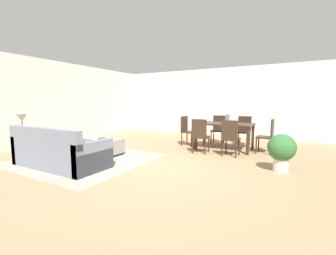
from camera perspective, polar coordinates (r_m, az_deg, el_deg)
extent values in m
plane|color=#9E7A56|center=(4.90, -2.19, -9.68)|extent=(10.80, 10.80, 0.00)
cube|color=silver|center=(9.35, 13.98, 6.21)|extent=(9.00, 0.12, 2.70)
cube|color=silver|center=(8.29, -28.01, 5.63)|extent=(0.12, 11.00, 2.70)
cube|color=gray|center=(5.79, -20.34, -7.53)|extent=(3.00, 2.80, 0.01)
cube|color=slate|center=(5.36, -25.34, -6.58)|extent=(2.10, 0.92, 0.42)
cube|color=slate|center=(5.08, -29.05, -2.54)|extent=(2.10, 0.16, 0.44)
cube|color=slate|center=(6.16, -30.72, -4.30)|extent=(0.14, 0.92, 0.62)
cube|color=slate|center=(4.60, -18.21, -7.11)|extent=(0.14, 0.92, 0.62)
cube|color=slate|center=(5.74, -30.16, -2.17)|extent=(0.34, 0.11, 0.34)
cube|color=beige|center=(5.39, -27.90, -2.50)|extent=(0.35, 0.11, 0.35)
cube|color=tan|center=(5.06, -25.33, -2.87)|extent=(0.36, 0.11, 0.36)
cube|color=gray|center=(4.73, -22.53, -3.48)|extent=(0.34, 0.10, 0.34)
cube|color=gray|center=(6.15, -16.17, -4.33)|extent=(1.05, 0.54, 0.35)
cylinder|color=#332319|center=(6.68, -17.66, -5.35)|extent=(0.05, 0.05, 0.06)
cylinder|color=#332319|center=(6.03, -11.40, -6.42)|extent=(0.05, 0.05, 0.06)
cylinder|color=#332319|center=(6.39, -20.55, -5.98)|extent=(0.05, 0.05, 0.06)
cylinder|color=#332319|center=(5.72, -14.29, -7.23)|extent=(0.05, 0.05, 0.06)
cube|color=brown|center=(6.43, -32.77, -1.87)|extent=(0.40, 0.40, 0.03)
cylinder|color=brown|center=(6.69, -32.04, -3.96)|extent=(0.04, 0.04, 0.53)
cylinder|color=brown|center=(6.40, -30.56, -4.31)|extent=(0.04, 0.04, 0.53)
cylinder|color=brown|center=(6.54, -34.64, -4.35)|extent=(0.04, 0.04, 0.53)
cylinder|color=brown|center=(6.24, -33.25, -4.73)|extent=(0.04, 0.04, 0.53)
cylinder|color=brown|center=(6.42, -32.79, -1.63)|extent=(0.16, 0.16, 0.02)
cylinder|color=brown|center=(6.40, -32.88, -0.10)|extent=(0.02, 0.02, 0.32)
cone|color=beige|center=(6.38, -33.02, 2.13)|extent=(0.26, 0.26, 0.18)
cube|color=#332319|center=(6.68, 14.02, 0.92)|extent=(1.59, 0.94, 0.04)
cube|color=#332319|center=(7.33, 9.23, -1.48)|extent=(0.07, 0.07, 0.72)
cube|color=#332319|center=(6.98, 20.65, -2.21)|extent=(0.07, 0.07, 0.72)
cube|color=#332319|center=(6.57, 6.79, -2.36)|extent=(0.07, 0.07, 0.72)
cube|color=#332319|center=(6.17, 19.51, -3.26)|extent=(0.07, 0.07, 0.72)
cube|color=#332319|center=(6.12, 8.32, -2.38)|extent=(0.42, 0.42, 0.04)
cube|color=#332319|center=(5.91, 7.84, -0.18)|extent=(0.40, 0.06, 0.47)
cylinder|color=#332319|center=(6.36, 7.28, -4.07)|extent=(0.04, 0.04, 0.41)
cylinder|color=#332319|center=(6.27, 10.24, -4.28)|extent=(0.04, 0.04, 0.41)
cylinder|color=#332319|center=(6.05, 6.26, -4.61)|extent=(0.04, 0.04, 0.41)
cylinder|color=#332319|center=(5.95, 9.37, -4.85)|extent=(0.04, 0.04, 0.41)
cube|color=#332319|center=(5.92, 15.65, -2.84)|extent=(0.41, 0.41, 0.04)
cube|color=#332319|center=(5.72, 15.27, -0.58)|extent=(0.40, 0.05, 0.47)
cylinder|color=#332319|center=(6.17, 14.46, -4.56)|extent=(0.04, 0.04, 0.41)
cylinder|color=#332319|center=(6.09, 17.55, -4.81)|extent=(0.04, 0.04, 0.41)
cylinder|color=#332319|center=(5.85, 13.54, -5.14)|extent=(0.04, 0.04, 0.41)
cylinder|color=#332319|center=(5.76, 16.79, -5.41)|extent=(0.04, 0.04, 0.41)
cube|color=#332319|center=(7.52, 12.45, -0.81)|extent=(0.42, 0.42, 0.04)
cube|color=#332319|center=(7.66, 12.80, 1.24)|extent=(0.40, 0.06, 0.47)
cylinder|color=#332319|center=(7.35, 13.39, -2.77)|extent=(0.04, 0.04, 0.41)
cylinder|color=#332319|center=(7.43, 10.83, -2.62)|extent=(0.04, 0.04, 0.41)
cylinder|color=#332319|center=(7.68, 13.94, -2.40)|extent=(0.04, 0.04, 0.41)
cylinder|color=#332319|center=(7.75, 11.47, -2.25)|extent=(0.04, 0.04, 0.41)
cube|color=#332319|center=(7.37, 18.47, -1.14)|extent=(0.41, 0.41, 0.04)
cube|color=#332319|center=(7.51, 18.81, 0.95)|extent=(0.40, 0.05, 0.47)
cylinder|color=#332319|center=(7.20, 19.45, -3.15)|extent=(0.04, 0.04, 0.41)
cylinder|color=#332319|center=(7.27, 16.82, -2.97)|extent=(0.04, 0.04, 0.41)
cylinder|color=#332319|center=(7.53, 19.93, -2.76)|extent=(0.04, 0.04, 0.41)
cylinder|color=#332319|center=(7.60, 17.41, -2.59)|extent=(0.04, 0.04, 0.41)
cube|color=#332319|center=(6.54, 23.21, -2.27)|extent=(0.42, 0.42, 0.04)
cube|color=#332319|center=(6.48, 24.88, -0.14)|extent=(0.06, 0.40, 0.47)
cylinder|color=#332319|center=(6.43, 21.39, -4.35)|extent=(0.04, 0.04, 0.41)
cylinder|color=#332319|center=(6.76, 21.91, -3.86)|extent=(0.04, 0.04, 0.41)
cylinder|color=#332319|center=(6.39, 24.40, -4.57)|extent=(0.04, 0.04, 0.41)
cylinder|color=#332319|center=(6.72, 24.77, -4.06)|extent=(0.04, 0.04, 0.41)
cube|color=#332319|center=(7.08, 5.38, -1.13)|extent=(0.43, 0.43, 0.04)
cube|color=#332319|center=(7.14, 4.13, 1.01)|extent=(0.07, 0.40, 0.47)
cylinder|color=#332319|center=(7.19, 7.20, -2.85)|extent=(0.04, 0.04, 0.41)
cylinder|color=#332319|center=(6.89, 5.94, -3.24)|extent=(0.04, 0.04, 0.41)
cylinder|color=#332319|center=(7.34, 4.82, -2.62)|extent=(0.04, 0.04, 0.41)
cylinder|color=#332319|center=(7.05, 3.49, -2.99)|extent=(0.04, 0.04, 0.41)
cylinder|color=slate|center=(6.63, 14.84, 2.13)|extent=(0.10, 0.10, 0.25)
cube|color=#333338|center=(5.98, -15.82, -2.76)|extent=(0.30, 0.25, 0.03)
cylinder|color=beige|center=(5.00, 26.58, -8.51)|extent=(0.28, 0.28, 0.26)
sphere|color=#2D6633|center=(4.92, 26.79, -4.52)|extent=(0.53, 0.53, 0.53)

